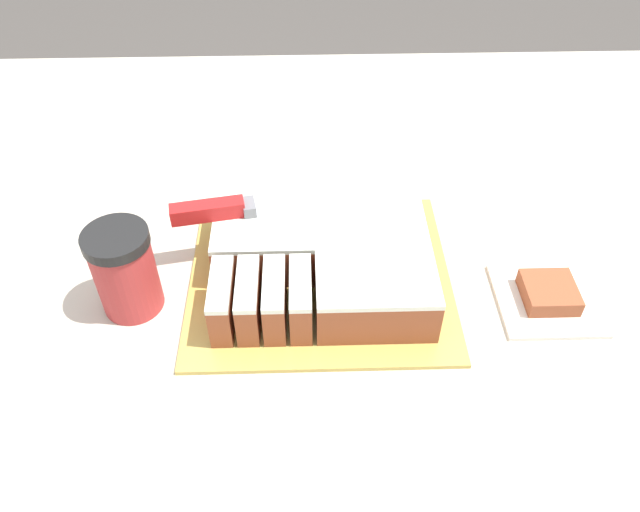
# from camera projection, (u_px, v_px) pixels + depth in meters

# --- Properties ---
(ground_plane) EXTENTS (8.00, 8.00, 0.00)m
(ground_plane) POSITION_uv_depth(u_px,v_px,m) (340.00, 509.00, 1.51)
(ground_plane) COLOR #4C4742
(countertop) EXTENTS (1.40, 1.10, 0.90)m
(countertop) POSITION_uv_depth(u_px,v_px,m) (345.00, 406.00, 1.20)
(countertop) COLOR beige
(countertop) RESTS_ON ground_plane
(cake_board) EXTENTS (0.34, 0.30, 0.01)m
(cake_board) POSITION_uv_depth(u_px,v_px,m) (320.00, 276.00, 0.82)
(cake_board) COLOR gold
(cake_board) RESTS_ON countertop
(cake) EXTENTS (0.27, 0.24, 0.07)m
(cake) POSITION_uv_depth(u_px,v_px,m) (323.00, 254.00, 0.80)
(cake) COLOR #994C2D
(cake) RESTS_ON cake_board
(knife) EXTENTS (0.25, 0.07, 0.02)m
(knife) POSITION_uv_depth(u_px,v_px,m) (231.00, 209.00, 0.80)
(knife) COLOR silver
(knife) RESTS_ON cake
(coffee_cup) EXTENTS (0.08, 0.08, 0.12)m
(coffee_cup) POSITION_uv_depth(u_px,v_px,m) (125.00, 271.00, 0.75)
(coffee_cup) COLOR #B23333
(coffee_cup) RESTS_ON countertop
(paper_napkin) EXTENTS (0.13, 0.13, 0.01)m
(paper_napkin) POSITION_uv_depth(u_px,v_px,m) (546.00, 300.00, 0.79)
(paper_napkin) COLOR white
(paper_napkin) RESTS_ON countertop
(brownie) EXTENTS (0.06, 0.06, 0.02)m
(brownie) POSITION_uv_depth(u_px,v_px,m) (549.00, 292.00, 0.78)
(brownie) COLOR #994C2D
(brownie) RESTS_ON paper_napkin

